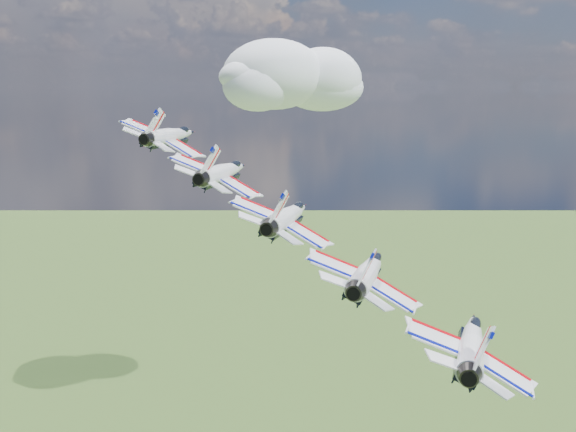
{
  "coord_description": "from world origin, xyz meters",
  "views": [
    {
      "loc": [
        -2.49,
        -88.25,
        168.47
      ],
      "look_at": [
        -0.29,
        -14.66,
        155.3
      ],
      "focal_mm": 45.0,
      "sensor_mm": 36.0,
      "label": 1
    }
  ],
  "objects_px": {
    "jet_0": "(171,135)",
    "jet_1": "(224,172)",
    "jet_2": "(288,216)",
    "jet_3": "(368,271)",
    "jet_4": "(472,343)"
  },
  "relations": [
    {
      "from": "jet_0",
      "to": "jet_1",
      "type": "xyz_separation_m",
      "value": [
        7.15,
        -9.31,
        -3.58
      ]
    },
    {
      "from": "jet_1",
      "to": "jet_4",
      "type": "bearing_deg",
      "value": -35.22
    },
    {
      "from": "jet_0",
      "to": "jet_2",
      "type": "relative_size",
      "value": 1.0
    },
    {
      "from": "jet_2",
      "to": "jet_3",
      "type": "distance_m",
      "value": 12.27
    },
    {
      "from": "jet_4",
      "to": "jet_1",
      "type": "bearing_deg",
      "value": 144.78
    },
    {
      "from": "jet_0",
      "to": "jet_3",
      "type": "height_order",
      "value": "jet_0"
    },
    {
      "from": "jet_3",
      "to": "jet_4",
      "type": "relative_size",
      "value": 1.0
    },
    {
      "from": "jet_3",
      "to": "jet_4",
      "type": "height_order",
      "value": "jet_3"
    },
    {
      "from": "jet_2",
      "to": "jet_3",
      "type": "bearing_deg",
      "value": -35.22
    },
    {
      "from": "jet_0",
      "to": "jet_4",
      "type": "distance_m",
      "value": 49.07
    },
    {
      "from": "jet_0",
      "to": "jet_3",
      "type": "xyz_separation_m",
      "value": [
        21.44,
        -27.92,
        -10.73
      ]
    },
    {
      "from": "jet_2",
      "to": "jet_4",
      "type": "bearing_deg",
      "value": -35.22
    },
    {
      "from": "jet_4",
      "to": "jet_3",
      "type": "bearing_deg",
      "value": 144.78
    },
    {
      "from": "jet_0",
      "to": "jet_4",
      "type": "bearing_deg",
      "value": -35.22
    },
    {
      "from": "jet_1",
      "to": "jet_3",
      "type": "relative_size",
      "value": 1.0
    }
  ]
}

